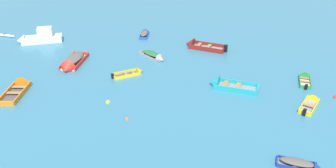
{
  "coord_description": "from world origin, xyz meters",
  "views": [
    {
      "loc": [
        6.84,
        -6.11,
        14.69
      ],
      "look_at": [
        0.0,
        19.76,
        0.15
      ],
      "focal_mm": 35.67,
      "sensor_mm": 36.0,
      "label": 1
    }
  ],
  "objects_px": {
    "mooring_buoy_near_foreground": "(108,102)",
    "kayak_white_back_row_right": "(5,35)",
    "rowboat_green_outer_right": "(305,78)",
    "rowboat_grey_near_right": "(155,56)",
    "mooring_buoy_trailing": "(336,98)",
    "rowboat_blue_far_right": "(145,33)",
    "rowboat_turquoise_distant_center": "(223,85)",
    "rowboat_maroon_near_camera": "(198,46)",
    "rowboat_deep_blue_far_left": "(304,165)",
    "rowboat_yellow_center": "(134,73)",
    "rowboat_yellow_foreground_center": "(311,102)",
    "motor_launch_white_back_row_left": "(39,38)",
    "rowboat_red_midfield_right": "(71,63)",
    "rowboat_orange_far_back": "(21,86)",
    "mooring_buoy_central": "(127,119)"
  },
  "relations": [
    {
      "from": "rowboat_turquoise_distant_center",
      "to": "rowboat_yellow_center",
      "type": "relative_size",
      "value": 1.56
    },
    {
      "from": "rowboat_blue_far_right",
      "to": "rowboat_green_outer_right",
      "type": "height_order",
      "value": "rowboat_green_outer_right"
    },
    {
      "from": "rowboat_turquoise_distant_center",
      "to": "rowboat_yellow_center",
      "type": "bearing_deg",
      "value": 177.47
    },
    {
      "from": "rowboat_maroon_near_camera",
      "to": "rowboat_deep_blue_far_left",
      "type": "bearing_deg",
      "value": -60.85
    },
    {
      "from": "rowboat_yellow_center",
      "to": "mooring_buoy_central",
      "type": "relative_size",
      "value": 9.17
    },
    {
      "from": "mooring_buoy_near_foreground",
      "to": "kayak_white_back_row_right",
      "type": "bearing_deg",
      "value": 149.13
    },
    {
      "from": "rowboat_blue_far_right",
      "to": "mooring_buoy_central",
      "type": "bearing_deg",
      "value": -75.92
    },
    {
      "from": "rowboat_orange_far_back",
      "to": "mooring_buoy_near_foreground",
      "type": "relative_size",
      "value": 11.43
    },
    {
      "from": "mooring_buoy_near_foreground",
      "to": "rowboat_turquoise_distant_center",
      "type": "bearing_deg",
      "value": 29.76
    },
    {
      "from": "rowboat_green_outer_right",
      "to": "rowboat_maroon_near_camera",
      "type": "bearing_deg",
      "value": 154.52
    },
    {
      "from": "rowboat_deep_blue_far_left",
      "to": "rowboat_yellow_center",
      "type": "bearing_deg",
      "value": 146.96
    },
    {
      "from": "rowboat_red_midfield_right",
      "to": "mooring_buoy_trailing",
      "type": "relative_size",
      "value": 10.6
    },
    {
      "from": "motor_launch_white_back_row_left",
      "to": "rowboat_red_midfield_right",
      "type": "bearing_deg",
      "value": -35.51
    },
    {
      "from": "rowboat_green_outer_right",
      "to": "rowboat_yellow_center",
      "type": "distance_m",
      "value": 16.29
    },
    {
      "from": "rowboat_grey_near_right",
      "to": "mooring_buoy_trailing",
      "type": "xyz_separation_m",
      "value": [
        17.36,
        -3.9,
        -0.25
      ]
    },
    {
      "from": "kayak_white_back_row_right",
      "to": "mooring_buoy_near_foreground",
      "type": "xyz_separation_m",
      "value": [
        18.95,
        -11.33,
        -0.14
      ]
    },
    {
      "from": "kayak_white_back_row_right",
      "to": "rowboat_grey_near_right",
      "type": "relative_size",
      "value": 0.87
    },
    {
      "from": "rowboat_yellow_foreground_center",
      "to": "rowboat_red_midfield_right",
      "type": "bearing_deg",
      "value": 176.27
    },
    {
      "from": "rowboat_orange_far_back",
      "to": "motor_launch_white_back_row_left",
      "type": "distance_m",
      "value": 11.57
    },
    {
      "from": "rowboat_grey_near_right",
      "to": "motor_launch_white_back_row_left",
      "type": "bearing_deg",
      "value": 175.99
    },
    {
      "from": "mooring_buoy_near_foreground",
      "to": "mooring_buoy_central",
      "type": "height_order",
      "value": "mooring_buoy_near_foreground"
    },
    {
      "from": "rowboat_deep_blue_far_left",
      "to": "rowboat_yellow_center",
      "type": "distance_m",
      "value": 17.74
    },
    {
      "from": "rowboat_yellow_center",
      "to": "rowboat_red_midfield_right",
      "type": "bearing_deg",
      "value": 179.64
    },
    {
      "from": "rowboat_blue_far_right",
      "to": "mooring_buoy_near_foreground",
      "type": "distance_m",
      "value": 16.3
    },
    {
      "from": "rowboat_yellow_foreground_center",
      "to": "rowboat_turquoise_distant_center",
      "type": "height_order",
      "value": "rowboat_turquoise_distant_center"
    },
    {
      "from": "rowboat_turquoise_distant_center",
      "to": "kayak_white_back_row_right",
      "type": "bearing_deg",
      "value": 167.54
    },
    {
      "from": "rowboat_grey_near_right",
      "to": "mooring_buoy_central",
      "type": "relative_size",
      "value": 10.98
    },
    {
      "from": "rowboat_maroon_near_camera",
      "to": "rowboat_green_outer_right",
      "type": "bearing_deg",
      "value": -25.48
    },
    {
      "from": "rowboat_maroon_near_camera",
      "to": "rowboat_turquoise_distant_center",
      "type": "xyz_separation_m",
      "value": [
        3.89,
        -8.69,
        -0.02
      ]
    },
    {
      "from": "rowboat_maroon_near_camera",
      "to": "rowboat_blue_far_right",
      "type": "distance_m",
      "value": 7.58
    },
    {
      "from": "rowboat_turquoise_distant_center",
      "to": "rowboat_green_outer_right",
      "type": "height_order",
      "value": "rowboat_turquoise_distant_center"
    },
    {
      "from": "rowboat_blue_far_right",
      "to": "rowboat_yellow_center",
      "type": "xyz_separation_m",
      "value": [
        2.38,
        -10.62,
        -0.11
      ]
    },
    {
      "from": "kayak_white_back_row_right",
      "to": "rowboat_green_outer_right",
      "type": "height_order",
      "value": "rowboat_green_outer_right"
    },
    {
      "from": "rowboat_red_midfield_right",
      "to": "rowboat_grey_near_right",
      "type": "bearing_deg",
      "value": 27.72
    },
    {
      "from": "mooring_buoy_near_foreground",
      "to": "mooring_buoy_trailing",
      "type": "xyz_separation_m",
      "value": [
        18.59,
        5.72,
        0.0
      ]
    },
    {
      "from": "rowboat_blue_far_right",
      "to": "mooring_buoy_trailing",
      "type": "bearing_deg",
      "value": -26.77
    },
    {
      "from": "rowboat_yellow_foreground_center",
      "to": "rowboat_deep_blue_far_left",
      "type": "relative_size",
      "value": 1.16
    },
    {
      "from": "rowboat_maroon_near_camera",
      "to": "rowboat_red_midfield_right",
      "type": "height_order",
      "value": "same"
    },
    {
      "from": "rowboat_grey_near_right",
      "to": "rowboat_orange_far_back",
      "type": "xyz_separation_m",
      "value": [
        -9.82,
        -9.39,
        -0.06
      ]
    },
    {
      "from": "rowboat_yellow_foreground_center",
      "to": "rowboat_red_midfield_right",
      "type": "distance_m",
      "value": 22.94
    },
    {
      "from": "rowboat_yellow_foreground_center",
      "to": "rowboat_green_outer_right",
      "type": "relative_size",
      "value": 1.1
    },
    {
      "from": "rowboat_green_outer_right",
      "to": "rowboat_turquoise_distant_center",
      "type": "bearing_deg",
      "value": -155.2
    },
    {
      "from": "rowboat_yellow_foreground_center",
      "to": "motor_launch_white_back_row_left",
      "type": "xyz_separation_m",
      "value": [
        -30.01,
        6.57,
        0.39
      ]
    },
    {
      "from": "rowboat_yellow_foreground_center",
      "to": "rowboat_blue_far_right",
      "type": "xyz_separation_m",
      "value": [
        -18.52,
        12.07,
        0.09
      ]
    },
    {
      "from": "rowboat_turquoise_distant_center",
      "to": "motor_launch_white_back_row_left",
      "type": "relative_size",
      "value": 0.86
    },
    {
      "from": "rowboat_maroon_near_camera",
      "to": "rowboat_green_outer_right",
      "type": "relative_size",
      "value": 1.68
    },
    {
      "from": "rowboat_green_outer_right",
      "to": "kayak_white_back_row_right",
      "type": "bearing_deg",
      "value": 175.44
    },
    {
      "from": "kayak_white_back_row_right",
      "to": "rowboat_yellow_foreground_center",
      "type": "height_order",
      "value": "rowboat_yellow_foreground_center"
    },
    {
      "from": "rowboat_yellow_foreground_center",
      "to": "mooring_buoy_trailing",
      "type": "bearing_deg",
      "value": 37.06
    },
    {
      "from": "rowboat_red_midfield_right",
      "to": "motor_launch_white_back_row_left",
      "type": "xyz_separation_m",
      "value": [
        -7.12,
        5.08,
        0.22
      ]
    }
  ]
}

